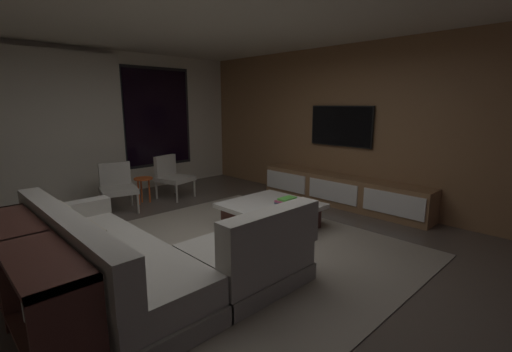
# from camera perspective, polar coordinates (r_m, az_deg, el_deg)

# --- Properties ---
(floor) EXTENTS (9.20, 9.20, 0.00)m
(floor) POSITION_cam_1_polar(r_m,az_deg,el_deg) (4.24, -6.63, -12.42)
(floor) COLOR #564C44
(back_wall_with_window) EXTENTS (6.60, 0.30, 2.70)m
(back_wall_with_window) POSITION_cam_1_polar(r_m,az_deg,el_deg) (7.09, -25.61, 7.47)
(back_wall_with_window) COLOR beige
(back_wall_with_window) RESTS_ON floor
(media_wall) EXTENTS (0.12, 7.80, 2.70)m
(media_wall) POSITION_cam_1_polar(r_m,az_deg,el_deg) (6.23, 16.17, 7.77)
(media_wall) COLOR #8E6642
(media_wall) RESTS_ON floor
(ceiling) EXTENTS (8.20, 8.20, 0.00)m
(ceiling) POSITION_cam_1_polar(r_m,az_deg,el_deg) (3.99, -7.63, 25.71)
(ceiling) COLOR beige
(area_rug) EXTENTS (3.20, 3.80, 0.01)m
(area_rug) POSITION_cam_1_polar(r_m,az_deg,el_deg) (4.37, -2.10, -11.50)
(area_rug) COLOR gray
(area_rug) RESTS_ON floor
(sectional_couch) EXTENTS (1.98, 2.50, 0.82)m
(sectional_couch) POSITION_cam_1_polar(r_m,az_deg,el_deg) (3.53, -17.48, -12.89)
(sectional_couch) COLOR gray
(sectional_couch) RESTS_ON floor
(coffee_table) EXTENTS (1.16, 1.16, 0.36)m
(coffee_table) POSITION_cam_1_polar(r_m,az_deg,el_deg) (4.94, 2.46, -6.44)
(coffee_table) COLOR #4D2923
(coffee_table) RESTS_ON floor
(book_stack_on_coffee_table) EXTENTS (0.29, 0.19, 0.08)m
(book_stack_on_coffee_table) POSITION_cam_1_polar(r_m,az_deg,el_deg) (4.92, 4.89, -4.03)
(book_stack_on_coffee_table) COLOR #404A62
(book_stack_on_coffee_table) RESTS_ON coffee_table
(accent_chair_near_window) EXTENTS (0.67, 0.68, 0.78)m
(accent_chair_near_window) POSITION_cam_1_polar(r_m,az_deg,el_deg) (6.70, -13.59, 0.25)
(accent_chair_near_window) COLOR #B2ADA0
(accent_chair_near_window) RESTS_ON floor
(accent_chair_by_curtain) EXTENTS (0.66, 0.67, 0.78)m
(accent_chair_by_curtain) POSITION_cam_1_polar(r_m,az_deg,el_deg) (6.13, -21.70, -1.32)
(accent_chair_by_curtain) COLOR #B2ADA0
(accent_chair_by_curtain) RESTS_ON floor
(side_stool) EXTENTS (0.32, 0.32, 0.46)m
(side_stool) POSITION_cam_1_polar(r_m,az_deg,el_deg) (6.42, -17.91, -1.03)
(side_stool) COLOR #BF4C1E
(side_stool) RESTS_ON floor
(media_console) EXTENTS (0.46, 3.10, 0.52)m
(media_console) POSITION_cam_1_polar(r_m,az_deg,el_deg) (6.17, 13.84, -2.46)
(media_console) COLOR #8E6642
(media_console) RESTS_ON floor
(mounted_tv) EXTENTS (0.05, 1.20, 0.69)m
(mounted_tv) POSITION_cam_1_polar(r_m,az_deg,el_deg) (6.26, 13.67, 7.92)
(mounted_tv) COLOR black
(console_table_behind_couch) EXTENTS (0.40, 2.10, 0.74)m
(console_table_behind_couch) POSITION_cam_1_polar(r_m,az_deg,el_deg) (3.35, -33.12, -13.50)
(console_table_behind_couch) COLOR #4D2923
(console_table_behind_couch) RESTS_ON floor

